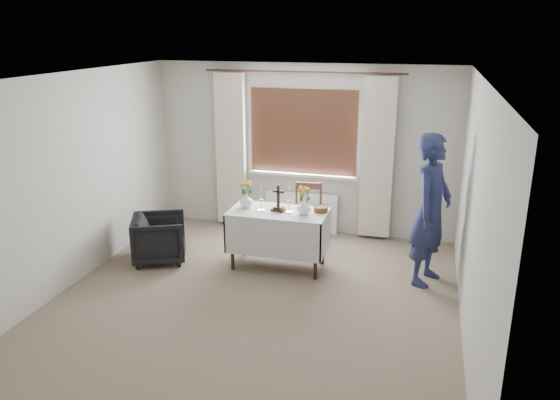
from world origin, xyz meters
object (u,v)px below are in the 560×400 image
at_px(armchair, 159,238).
at_px(person, 431,210).
at_px(wooden_chair, 307,215).
at_px(altar_table, 278,239).
at_px(wooden_cross, 278,198).
at_px(flower_vase_left, 246,200).
at_px(flower_vase_right, 304,207).

relative_size(armchair, person, 0.37).
distance_m(wooden_chair, armchair, 2.07).
relative_size(altar_table, person, 0.68).
relative_size(altar_table, armchair, 1.82).
bearing_deg(altar_table, wooden_cross, 98.44).
xyz_separation_m(altar_table, wooden_chair, (0.19, 0.85, 0.06)).
bearing_deg(wooden_chair, altar_table, -111.50).
xyz_separation_m(altar_table, armchair, (-1.57, -0.21, -0.07)).
bearing_deg(person, armchair, 114.46).
height_order(wooden_chair, flower_vase_left, flower_vase_left).
relative_size(altar_table, wooden_chair, 1.41).
bearing_deg(wooden_chair, person, -33.47).
relative_size(armchair, flower_vase_left, 3.71).
height_order(altar_table, person, person).
distance_m(wooden_cross, flower_vase_right, 0.35).
height_order(altar_table, flower_vase_left, flower_vase_left).
bearing_deg(flower_vase_left, armchair, -167.36).
height_order(altar_table, armchair, altar_table).
bearing_deg(person, flower_vase_left, 110.52).
height_order(flower_vase_left, flower_vase_right, flower_vase_left).
height_order(wooden_chair, flower_vase_right, flower_vase_right).
relative_size(flower_vase_left, flower_vase_right, 1.02).
bearing_deg(flower_vase_left, altar_table, -5.50).
bearing_deg(flower_vase_right, flower_vase_left, 174.62).
bearing_deg(person, wooden_cross, 111.84).
bearing_deg(flower_vase_right, wooden_chair, 99.23).
relative_size(wooden_cross, flower_vase_left, 1.86).
bearing_deg(flower_vase_left, person, 0.97).
bearing_deg(armchair, person, -109.39).
relative_size(armchair, wooden_cross, 2.00).
relative_size(wooden_cross, flower_vase_right, 1.89).
distance_m(person, flower_vase_left, 2.29).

